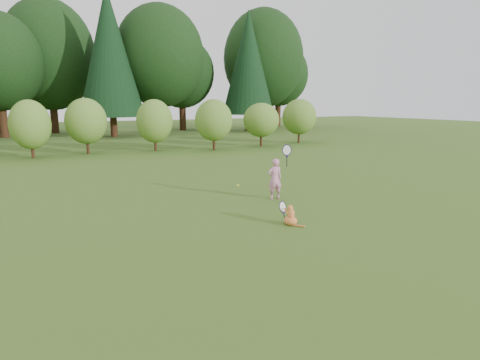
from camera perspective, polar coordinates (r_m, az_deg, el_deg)
ground at (r=9.09m, az=1.20°, el=-5.30°), size 100.00×100.00×0.00m
shrub_row at (r=21.11m, az=-16.05°, el=7.46°), size 28.00×3.00×2.80m
woodland_backdrop at (r=31.34m, az=-20.57°, el=19.44°), size 48.00×10.00×15.00m
child at (r=10.70m, az=5.04°, el=0.30°), size 0.62×0.37×1.63m
cat at (r=8.55m, az=7.17°, el=-4.88°), size 0.35×0.61×0.60m
tennis_ball at (r=9.62m, az=-0.30°, el=-0.77°), size 0.06×0.06×0.06m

